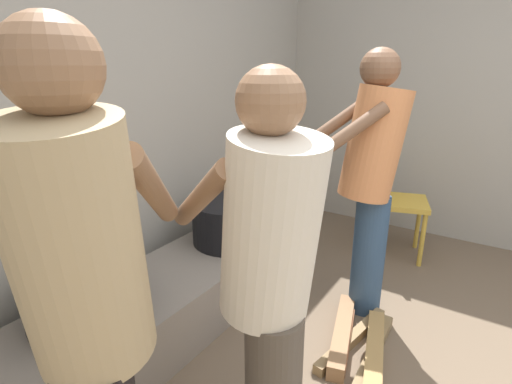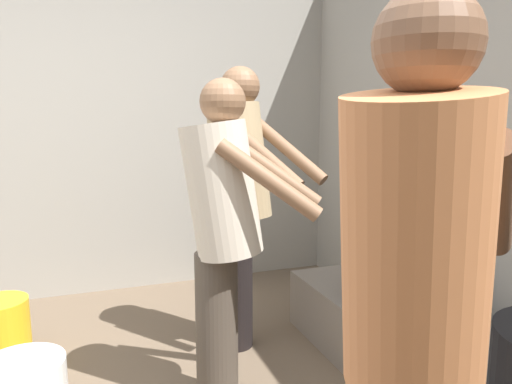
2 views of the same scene
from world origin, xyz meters
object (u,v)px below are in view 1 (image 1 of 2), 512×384
(cooking_pot_main, at_px, (86,295))
(cook_in_tan_shirt, at_px, (88,310))
(cooking_pot_secondary, at_px, (230,221))
(cook_in_cream_shirt, at_px, (270,276))
(cook_in_orange_shirt, at_px, (371,173))
(chair_yellow, at_px, (394,197))

(cooking_pot_main, distance_m, cook_in_tan_shirt, 0.99)
(cooking_pot_secondary, bearing_deg, cook_in_cream_shirt, -137.50)
(cook_in_cream_shirt, height_order, cook_in_tan_shirt, cook_in_tan_shirt)
(cook_in_cream_shirt, bearing_deg, cook_in_orange_shirt, 2.85)
(cooking_pot_main, bearing_deg, cook_in_orange_shirt, -35.99)
(cook_in_tan_shirt, distance_m, chair_yellow, 2.68)
(cook_in_orange_shirt, xyz_separation_m, chair_yellow, (0.91, 0.06, -0.43))
(cooking_pot_main, xyz_separation_m, chair_yellow, (2.20, -0.87, 0.03))
(cook_in_tan_shirt, xyz_separation_m, chair_yellow, (2.64, -0.12, -0.44))
(cook_in_cream_shirt, distance_m, chair_yellow, 2.19)
(cook_in_cream_shirt, bearing_deg, cooking_pot_main, 92.72)
(cooking_pot_secondary, relative_size, chair_yellow, 0.58)
(cooking_pot_main, distance_m, cook_in_orange_shirt, 1.65)
(cook_in_orange_shirt, xyz_separation_m, cook_in_cream_shirt, (-1.24, -0.06, -0.06))
(chair_yellow, bearing_deg, cook_in_tan_shirt, 177.48)
(cook_in_orange_shirt, bearing_deg, chair_yellow, 3.91)
(cook_in_orange_shirt, distance_m, chair_yellow, 1.01)
(cook_in_orange_shirt, height_order, cook_in_cream_shirt, cook_in_orange_shirt)
(cook_in_cream_shirt, xyz_separation_m, chair_yellow, (2.15, 0.12, -0.37))
(cooking_pot_secondary, bearing_deg, cooking_pot_main, 176.21)
(cooking_pot_main, height_order, cook_in_orange_shirt, cook_in_orange_shirt)
(cook_in_cream_shirt, height_order, chair_yellow, cook_in_cream_shirt)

